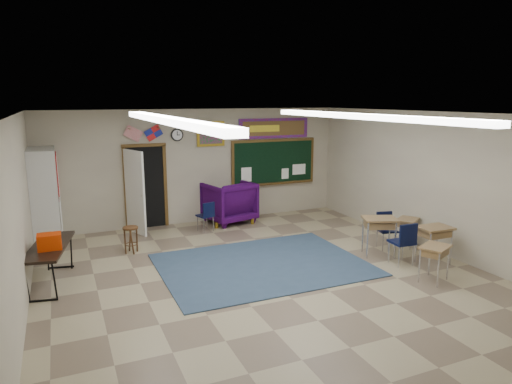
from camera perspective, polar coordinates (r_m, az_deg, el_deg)
name	(u,v)px	position (r m, az deg, el deg)	size (l,w,h in m)	color
floor	(271,281)	(8.47, 1.85, -11.05)	(9.00, 9.00, 0.00)	gray
back_wall	(198,166)	(12.16, -7.22, 3.19)	(8.00, 0.04, 3.00)	#B8B095
front_wall	(493,305)	(4.58, 27.50, -12.44)	(8.00, 0.04, 3.00)	#B8B095
left_wall	(16,226)	(7.30, -27.81, -3.74)	(0.04, 9.00, 3.00)	#B8B095
right_wall	(443,184)	(10.35, 22.35, 0.92)	(0.04, 9.00, 3.00)	#B8B095
ceiling	(272,114)	(7.82, 2.00, 9.67)	(8.00, 9.00, 0.04)	silver
area_rug	(263,265)	(9.22, 0.84, -9.05)	(4.00, 3.00, 0.02)	#2F425A
fluorescent_strips	(272,118)	(7.82, 1.99, 9.23)	(3.86, 6.00, 0.10)	white
doorway	(143,188)	(11.77, -13.99, 0.46)	(1.10, 0.89, 2.16)	black
chalkboard	(274,163)	(12.92, 2.24, 3.60)	(2.55, 0.14, 1.30)	#543A18
bulletin_board	(274,128)	(12.82, 2.27, 7.97)	(2.10, 0.05, 0.55)	#AA0E1F
framed_art_print	(211,134)	(12.14, -5.68, 7.24)	(0.75, 0.05, 0.65)	olive
wall_clock	(177,135)	(11.90, -9.84, 7.04)	(0.32, 0.05, 0.32)	black
wall_flags	(143,131)	(11.69, -13.91, 7.44)	(1.16, 0.06, 0.70)	red
storage_cabinet	(45,198)	(11.12, -24.83, -0.70)	(0.59, 1.25, 2.20)	beige
wingback_armchair	(228,202)	(12.23, -3.47, -1.23)	(1.17, 1.21, 1.10)	#29053A
student_chair_reading	(205,216)	(11.46, -6.36, -3.04)	(0.38, 0.38, 0.76)	black
student_chair_desk_a	(402,243)	(9.57, 17.74, -6.12)	(0.44, 0.44, 0.88)	black
student_chair_desk_b	(387,231)	(10.46, 16.04, -4.72)	(0.40, 0.40, 0.81)	black
student_desk_front_left	(379,234)	(9.97, 15.11, -5.14)	(0.83, 0.74, 0.82)	olive
student_desk_front_right	(407,231)	(10.78, 18.32, -4.64)	(0.66, 0.62, 0.64)	olive
student_desk_back_left	(434,262)	(8.93, 21.38, -8.10)	(0.68, 0.61, 0.67)	olive
student_desk_back_right	(434,243)	(9.82, 21.34, -5.97)	(0.66, 0.50, 0.77)	olive
folding_table	(51,263)	(8.99, -24.27, -8.07)	(0.91, 1.82, 0.99)	black
wooden_stool	(131,239)	(10.19, -15.36, -5.74)	(0.32, 0.32, 0.57)	#513518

